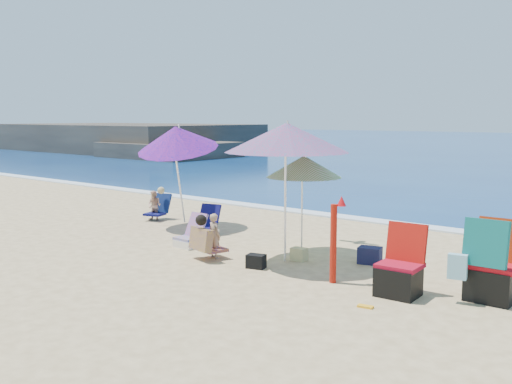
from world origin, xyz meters
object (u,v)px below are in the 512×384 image
Objects in this scene: furled_umbrella at (335,235)px; chair_navy at (206,228)px; umbrella_striped at (304,167)px; person_center at (209,237)px; person_left at (156,205)px; chair_rainbow at (190,238)px; umbrella_blue at (177,138)px; umbrella_turquoise at (287,138)px; camp_chair_left at (400,274)px; camp_chair_right at (491,271)px.

chair_navy is at bearing 162.19° from furled_umbrella.
person_center is at bearing -126.98° from umbrella_striped.
umbrella_striped is at bearing -7.05° from person_left.
umbrella_blue is at bearing 143.27° from chair_rainbow.
umbrella_turquoise is at bearing -14.55° from umbrella_blue.
umbrella_turquoise reaches higher than camp_chair_left.
umbrella_blue is 7.22m from camp_chair_right.
umbrella_turquoise reaches higher than chair_navy.
person_left is (-6.00, 1.81, -0.35)m from furled_umbrella.
chair_navy is at bearing 135.59° from person_center.
person_left is at bearing 151.09° from chair_rainbow.
chair_rainbow is 1.08m from person_center.
umbrella_blue is 6.35m from camp_chair_left.
camp_chair_left reaches higher than chair_navy.
umbrella_turquoise reaches higher than camp_chair_right.
camp_chair_left is at bearing -152.76° from camp_chair_right.
umbrella_blue is 3.05× the size of person_center.
furled_umbrella reaches higher than camp_chair_left.
umbrella_blue is at bearing 165.31° from chair_navy.
umbrella_blue is at bearing 172.31° from camp_chair_right.
umbrella_striped is 2.58m from chair_rainbow.
umbrella_striped is at bearing 153.59° from camp_chair_left.
chair_rainbow is 0.63× the size of camp_chair_left.
umbrella_turquoise is 3.75m from camp_chair_right.
umbrella_blue reaches higher than chair_navy.
umbrella_striped is at bearing 138.54° from furled_umbrella.
camp_chair_right is at bearing 8.94° from person_center.
chair_navy is (-2.51, 0.65, -1.93)m from umbrella_turquoise.
umbrella_striped reaches higher than person_left.
umbrella_blue reaches higher than furled_umbrella.
chair_rainbow is at bearing -173.87° from umbrella_turquoise.
umbrella_turquoise is 1.98m from furled_umbrella.
camp_chair_right is at bearing 2.35° from chair_rainbow.
camp_chair_right is at bearing 27.24° from camp_chair_left.
umbrella_blue is (-3.63, 0.94, -0.11)m from umbrella_turquoise.
person_center reaches higher than chair_navy.
umbrella_blue is 3.94× the size of chair_rainbow.
chair_rainbow is (-1.97, -0.88, -1.40)m from umbrella_striped.
umbrella_turquoise is 3.76m from umbrella_blue.
camp_chair_left reaches higher than person_left.
camp_chair_left reaches higher than chair_rainbow.
umbrella_blue is 1.87× the size of furled_umbrella.
person_left is (-1.07, 0.29, -1.62)m from umbrella_blue.
person_center is at bearing -33.30° from umbrella_blue.
furled_umbrella reaches higher than chair_navy.
camp_chair_right is at bearing -8.68° from person_left.
umbrella_turquoise is 3.00× the size of person_center.
person_center reaches higher than chair_rainbow.
umbrella_turquoise is at bearing -180.00° from camp_chair_right.
person_center is (-4.48, -0.70, -0.03)m from camp_chair_right.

